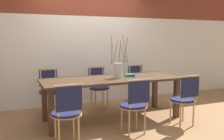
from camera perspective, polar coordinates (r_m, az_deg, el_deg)
name	(u,v)px	position (r m, az deg, el deg)	size (l,w,h in m)	color
ground_plane	(112,119)	(4.76, 0.00, -11.09)	(16.00, 16.00, 0.00)	#9E7047
wall_rear	(89,34)	(5.80, -5.31, 8.22)	(12.00, 0.06, 3.20)	white
dining_table	(112,83)	(4.60, 0.00, -3.03)	(2.56, 0.97, 0.77)	#4C3321
chair_near_leftend	(67,111)	(3.57, -10.24, -9.21)	(0.44, 0.44, 0.89)	#1E234C
chair_near_left	(135,103)	(3.94, 5.18, -7.58)	(0.44, 0.44, 0.89)	#1E234C
chair_near_center	(184,98)	(4.46, 16.17, -6.07)	(0.44, 0.44, 0.89)	#1E234C
chair_far_leftend	(50,89)	(5.13, -14.07, -4.26)	(0.44, 0.44, 0.89)	#1E234C
chair_far_left	(99,85)	(5.39, -3.10, -3.51)	(0.44, 0.44, 0.89)	#1E234C
chair_far_center	(138,82)	(5.78, 5.93, -2.80)	(0.44, 0.44, 0.89)	#1E234C
vase_centerpiece	(118,70)	(4.58, 1.39, 0.00)	(0.35, 0.35, 0.79)	silver
book_stack	(129,75)	(4.78, 3.97, -1.21)	(0.25, 0.20, 0.05)	beige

